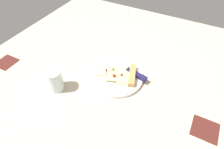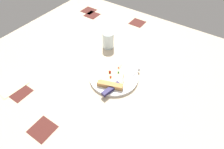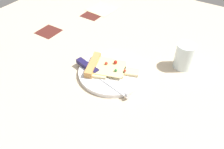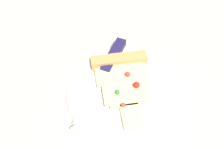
{
  "view_description": "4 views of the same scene",
  "coord_description": "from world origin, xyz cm",
  "views": [
    {
      "loc": [
        -47.54,
        -20.1,
        60.04
      ],
      "look_at": [
        3.85,
        7.08,
        2.18
      ],
      "focal_mm": 30.63,
      "sensor_mm": 36.0,
      "label": 1
    },
    {
      "loc": [
        41.18,
        -48.91,
        70.53
      ],
      "look_at": [
        4.89,
        3.96,
        4.12
      ],
      "focal_mm": 31.54,
      "sensor_mm": 36.0,
      "label": 2
    },
    {
      "loc": [
        54.15,
        37.6,
        52.22
      ],
      "look_at": [
        7.85,
        7.43,
        2.56
      ],
      "focal_mm": 36.14,
      "sensor_mm": 36.0,
      "label": 3
    },
    {
      "loc": [
        1.28,
        39.07,
        49.31
      ],
      "look_at": [
        7.67,
        4.54,
        4.39
      ],
      "focal_mm": 46.16,
      "sensor_mm": 36.0,
      "label": 4
    }
  ],
  "objects": [
    {
      "name": "pizza_slice",
      "position": [
        5.67,
        3.27,
        2.25
      ],
      "size": [
        14.09,
        19.0,
        2.61
      ],
      "rotation": [
        0.0,
        0.0,
        0.34
      ],
      "color": "beige",
      "rests_on": "plate"
    },
    {
      "name": "ground_plane",
      "position": [
        -0.04,
        0.03,
        -1.5
      ],
      "size": [
        140.88,
        140.88,
        3.0
      ],
      "color": "#C6B293",
      "rests_on": "ground"
    },
    {
      "name": "plate",
      "position": [
        4.82,
        5.72,
        0.73
      ],
      "size": [
        23.61,
        23.61,
        1.45
      ],
      "primitive_type": "cylinder",
      "color": "silver",
      "rests_on": "ground_plane"
    },
    {
      "name": "knife",
      "position": [
        9.53,
        2.26,
        2.06
      ],
      "size": [
        6.96,
        23.92,
        2.45
      ],
      "rotation": [
        0.0,
        0.0,
        -0.21
      ],
      "color": "silver",
      "rests_on": "plate"
    }
  ]
}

